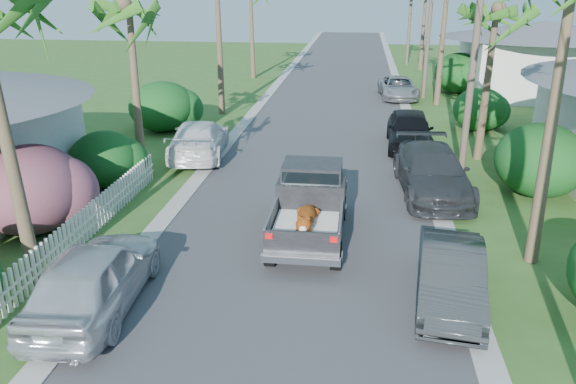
# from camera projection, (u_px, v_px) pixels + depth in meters

# --- Properties ---
(road) EXTENTS (8.00, 100.00, 0.02)m
(road) POSITION_uv_depth(u_px,v_px,m) (332.00, 105.00, 33.48)
(road) COLOR #38383A
(road) RESTS_ON ground
(curb_left) EXTENTS (0.60, 100.00, 0.06)m
(curb_left) POSITION_uv_depth(u_px,v_px,m) (261.00, 103.00, 33.98)
(curb_left) COLOR #A5A39E
(curb_left) RESTS_ON ground
(curb_right) EXTENTS (0.60, 100.00, 0.06)m
(curb_right) POSITION_uv_depth(u_px,v_px,m) (405.00, 107.00, 32.96)
(curb_right) COLOR #A5A39E
(curb_right) RESTS_ON ground
(pickup_truck) EXTENTS (1.98, 5.12, 2.06)m
(pickup_truck) POSITION_uv_depth(u_px,v_px,m) (311.00, 200.00, 16.32)
(pickup_truck) COLOR black
(pickup_truck) RESTS_ON ground
(parked_car_rn) EXTENTS (1.88, 4.18, 1.33)m
(parked_car_rn) POSITION_uv_depth(u_px,v_px,m) (451.00, 277.00, 12.77)
(parked_car_rn) COLOR #2B2F30
(parked_car_rn) RESTS_ON ground
(parked_car_rm) EXTENTS (2.60, 5.61, 1.59)m
(parked_car_rm) POSITION_uv_depth(u_px,v_px,m) (432.00, 172.00, 19.36)
(parked_car_rm) COLOR #2F3134
(parked_car_rm) RESTS_ON ground
(parked_car_rf) EXTENTS (2.00, 4.81, 1.63)m
(parked_car_rf) POSITION_uv_depth(u_px,v_px,m) (410.00, 130.00, 24.72)
(parked_car_rf) COLOR black
(parked_car_rf) RESTS_ON ground
(parked_car_rd) EXTENTS (2.55, 4.88, 1.31)m
(parked_car_rd) POSITION_uv_depth(u_px,v_px,m) (398.00, 88.00, 35.23)
(parked_car_rd) COLOR #9C9EA3
(parked_car_rd) RESTS_ON ground
(parked_car_ln) EXTENTS (2.16, 4.81, 1.61)m
(parked_car_ln) POSITION_uv_depth(u_px,v_px,m) (94.00, 277.00, 12.49)
(parked_car_ln) COLOR silver
(parked_car_ln) RESTS_ON ground
(parked_car_lf) EXTENTS (2.85, 5.53, 1.53)m
(parked_car_lf) POSITION_uv_depth(u_px,v_px,m) (199.00, 139.00, 23.44)
(parked_car_lf) COLOR white
(parked_car_lf) RESTS_ON ground
(palm_l_b) EXTENTS (4.40, 4.40, 7.40)m
(palm_l_b) POSITION_uv_depth(u_px,v_px,m) (128.00, 6.00, 20.05)
(palm_l_b) COLOR brown
(palm_l_b) RESTS_ON ground
(palm_r_b) EXTENTS (4.40, 4.40, 7.20)m
(palm_r_b) POSITION_uv_depth(u_px,v_px,m) (496.00, 10.00, 21.32)
(palm_r_b) COLOR brown
(palm_r_b) RESTS_ON ground
(shrub_l_b) EXTENTS (3.00, 3.30, 2.60)m
(shrub_l_b) POSITION_uv_depth(u_px,v_px,m) (31.00, 189.00, 16.31)
(shrub_l_b) COLOR #BD1B75
(shrub_l_b) RESTS_ON ground
(shrub_l_c) EXTENTS (2.40, 2.64, 2.00)m
(shrub_l_c) POSITION_uv_depth(u_px,v_px,m) (104.00, 159.00, 20.08)
(shrub_l_c) COLOR #123F17
(shrub_l_c) RESTS_ON ground
(shrub_l_d) EXTENTS (3.20, 3.52, 2.40)m
(shrub_l_d) POSITION_uv_depth(u_px,v_px,m) (162.00, 106.00, 27.51)
(shrub_l_d) COLOR #123F17
(shrub_l_d) RESTS_ON ground
(shrub_r_b) EXTENTS (3.00, 3.30, 2.50)m
(shrub_r_b) POSITION_uv_depth(u_px,v_px,m) (540.00, 160.00, 19.13)
(shrub_r_b) COLOR #123F17
(shrub_r_b) RESTS_ON ground
(shrub_r_c) EXTENTS (2.60, 2.86, 2.10)m
(shrub_r_c) POSITION_uv_depth(u_px,v_px,m) (480.00, 109.00, 27.58)
(shrub_r_c) COLOR #123F17
(shrub_r_c) RESTS_ON ground
(shrub_r_d) EXTENTS (3.20, 3.52, 2.60)m
(shrub_r_d) POSITION_uv_depth(u_px,v_px,m) (459.00, 73.00, 36.71)
(shrub_r_d) COLOR #123F17
(shrub_r_d) RESTS_ON ground
(picket_fence) EXTENTS (0.10, 11.00, 1.00)m
(picket_fence) POSITION_uv_depth(u_px,v_px,m) (85.00, 225.00, 15.92)
(picket_fence) COLOR white
(picket_fence) RESTS_ON ground
(house_right_far) EXTENTS (9.00, 8.00, 4.60)m
(house_right_far) POSITION_uv_depth(u_px,v_px,m) (541.00, 62.00, 35.83)
(house_right_far) COLOR silver
(house_right_far) RESTS_ON ground
(utility_pole_b) EXTENTS (1.60, 0.26, 9.00)m
(utility_pole_b) POSITION_uv_depth(u_px,v_px,m) (475.00, 52.00, 20.06)
(utility_pole_b) COLOR brown
(utility_pole_b) RESTS_ON ground
(utility_pole_c) EXTENTS (1.60, 0.26, 9.00)m
(utility_pole_c) POSITION_uv_depth(u_px,v_px,m) (429.00, 22.00, 33.97)
(utility_pole_c) COLOR brown
(utility_pole_c) RESTS_ON ground
(utility_pole_d) EXTENTS (1.60, 0.26, 9.00)m
(utility_pole_d) POSITION_uv_depth(u_px,v_px,m) (410.00, 10.00, 47.89)
(utility_pole_d) COLOR brown
(utility_pole_d) RESTS_ON ground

